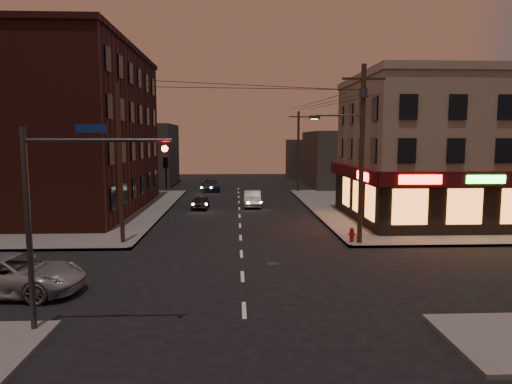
{
  "coord_description": "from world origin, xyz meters",
  "views": [
    {
      "loc": [
        -0.26,
        -19.57,
        6.03
      ],
      "look_at": [
        0.81,
        4.86,
        3.2
      ],
      "focal_mm": 32.0,
      "sensor_mm": 36.0,
      "label": 1
    }
  ],
  "objects": [
    {
      "name": "utility_pole_far",
      "position": [
        6.8,
        32.0,
        4.65
      ],
      "size": [
        0.26,
        0.26,
        9.0
      ],
      "primitive_type": "cylinder",
      "color": "#382619",
      "rests_on": "sidewalk_ne"
    },
    {
      "name": "utility_pole_main",
      "position": [
        6.68,
        5.8,
        5.76
      ],
      "size": [
        4.2,
        0.44,
        10.0
      ],
      "color": "#382619",
      "rests_on": "sidewalk_ne"
    },
    {
      "name": "traffic_signal",
      "position": [
        -5.57,
        -5.6,
        4.16
      ],
      "size": [
        4.49,
        0.32,
        6.47
      ],
      "color": "#333538",
      "rests_on": "ground"
    },
    {
      "name": "suv_cross",
      "position": [
        -9.08,
        -1.86,
        0.78
      ],
      "size": [
        5.84,
        3.08,
        1.57
      ],
      "primitive_type": "imported",
      "rotation": [
        0.0,
        0.0,
        1.48
      ],
      "color": "gray",
      "rests_on": "ground"
    },
    {
      "name": "brick_apartment",
      "position": [
        -14.5,
        19.0,
        6.65
      ],
      "size": [
        12.0,
        20.0,
        13.0
      ],
      "primitive_type": "cube",
      "color": "#411914",
      "rests_on": "sidewalk_nw"
    },
    {
      "name": "bg_building_ne_b",
      "position": [
        12.0,
        52.0,
        3.0
      ],
      "size": [
        8.0,
        8.0,
        6.0
      ],
      "primitive_type": "cube",
      "color": "#3F3D3A",
      "rests_on": "ground"
    },
    {
      "name": "bg_building_nw",
      "position": [
        -13.0,
        42.0,
        4.0
      ],
      "size": [
        9.0,
        10.0,
        8.0
      ],
      "primitive_type": "cube",
      "color": "#3F3D3A",
      "rests_on": "ground"
    },
    {
      "name": "bg_building_ne_a",
      "position": [
        14.0,
        38.0,
        3.5
      ],
      "size": [
        10.0,
        12.0,
        7.0
      ],
      "primitive_type": "cube",
      "color": "#3F3D3A",
      "rests_on": "ground"
    },
    {
      "name": "pizza_building",
      "position": [
        15.93,
        13.43,
        5.35
      ],
      "size": [
        15.85,
        12.85,
        10.5
      ],
      "color": "gray",
      "rests_on": "sidewalk_ne"
    },
    {
      "name": "ground",
      "position": [
        0.0,
        0.0,
        0.0
      ],
      "size": [
        120.0,
        120.0,
        0.0
      ],
      "primitive_type": "plane",
      "color": "black",
      "rests_on": "ground"
    },
    {
      "name": "utility_pole_west",
      "position": [
        -6.8,
        6.5,
        4.65
      ],
      "size": [
        0.24,
        0.24,
        9.0
      ],
      "primitive_type": "cylinder",
      "color": "#382619",
      "rests_on": "sidewalk_nw"
    },
    {
      "name": "sidewalk_ne",
      "position": [
        18.0,
        19.0,
        0.07
      ],
      "size": [
        24.0,
        28.0,
        0.15
      ],
      "primitive_type": "cube",
      "color": "#514F4C",
      "rests_on": "ground"
    },
    {
      "name": "sedan_mid",
      "position": [
        1.22,
        21.16,
        0.71
      ],
      "size": [
        1.69,
        4.37,
        1.42
      ],
      "primitive_type": "imported",
      "rotation": [
        0.0,
        0.0,
        -0.04
      ],
      "color": "slate",
      "rests_on": "ground"
    },
    {
      "name": "sidewalk_nw",
      "position": [
        -18.0,
        19.0,
        0.07
      ],
      "size": [
        24.0,
        28.0,
        0.15
      ],
      "primitive_type": "cube",
      "color": "#514F4C",
      "rests_on": "ground"
    },
    {
      "name": "sedan_far",
      "position": [
        -3.31,
        33.93,
        0.73
      ],
      "size": [
        2.65,
        5.22,
        1.45
      ],
      "primitive_type": "imported",
      "rotation": [
        0.0,
        0.0,
        0.13
      ],
      "color": "#192232",
      "rests_on": "ground"
    },
    {
      "name": "fire_hydrant",
      "position": [
        6.4,
        6.0,
        0.6
      ],
      "size": [
        0.35,
        0.35,
        0.83
      ],
      "rotation": [
        0.0,
        0.0,
        0.02
      ],
      "color": "#9E0E10",
      "rests_on": "sidewalk_ne"
    },
    {
      "name": "sedan_near",
      "position": [
        -3.37,
        19.89,
        0.58
      ],
      "size": [
        1.5,
        3.48,
        1.17
      ],
      "primitive_type": "imported",
      "rotation": [
        0.0,
        0.0,
        -0.03
      ],
      "color": "black",
      "rests_on": "ground"
    }
  ]
}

